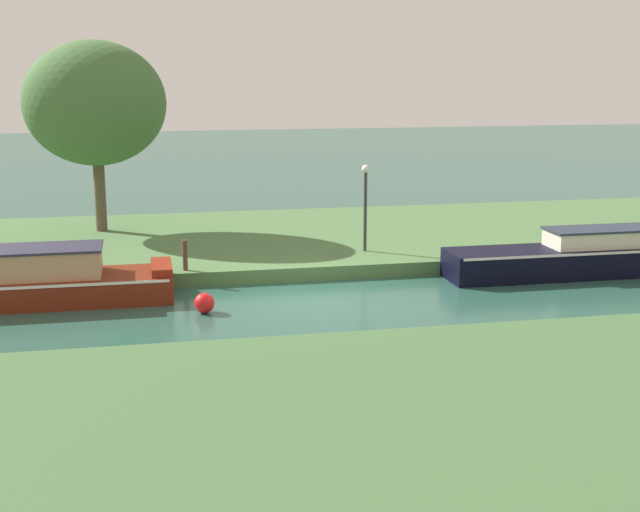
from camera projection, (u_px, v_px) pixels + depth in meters
ground_plane at (313, 301)px, 22.40m from camera, size 120.00×120.00×0.00m
riverbank_far at (272, 240)px, 29.05m from camera, size 72.00×10.00×0.40m
riverbank_near at (423, 436)px, 13.75m from camera, size 72.00×10.00×0.40m
black_narrowboat at (619, 253)px, 25.27m from camera, size 9.99×1.60×1.36m
willow_tree_left at (95, 104)px, 28.65m from camera, size 4.67×4.12×6.36m
lamp_post at (365, 196)px, 26.11m from camera, size 0.24×0.24×2.63m
mooring_post_near at (185, 255)px, 23.89m from camera, size 0.14×0.14×0.85m
channel_buoy at (204, 303)px, 21.24m from camera, size 0.50×0.50×0.50m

